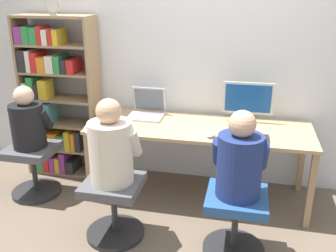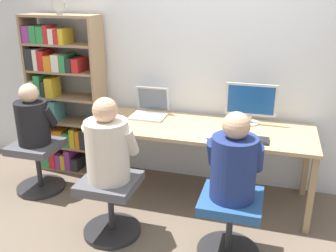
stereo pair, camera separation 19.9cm
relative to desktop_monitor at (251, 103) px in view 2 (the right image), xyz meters
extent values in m
plane|color=brown|center=(-0.41, -0.57, -0.90)|extent=(14.00, 14.00, 0.00)
cube|color=silver|center=(-0.41, 0.19, 0.40)|extent=(10.00, 0.05, 2.60)
cube|color=tan|center=(-0.41, -0.22, -0.21)|extent=(2.00, 0.70, 0.03)
cube|color=#9C7D56|center=(-1.37, -0.53, -0.56)|extent=(0.05, 0.05, 0.68)
cube|color=#9C7D56|center=(0.55, -0.53, -0.56)|extent=(0.05, 0.05, 0.68)
cube|color=#9C7D56|center=(-1.37, 0.09, -0.56)|extent=(0.05, 0.05, 0.68)
cube|color=#9C7D56|center=(0.55, 0.09, -0.56)|extent=(0.05, 0.05, 0.68)
cylinder|color=beige|center=(0.00, 0.00, -0.19)|extent=(0.18, 0.18, 0.01)
cylinder|color=beige|center=(0.00, 0.00, -0.15)|extent=(0.04, 0.04, 0.07)
cube|color=beige|center=(0.00, 0.00, 0.03)|extent=(0.46, 0.02, 0.30)
cube|color=#19478C|center=(0.00, -0.01, 0.03)|extent=(0.41, 0.01, 0.25)
cube|color=#B7B7BC|center=(-0.95, -0.10, -0.18)|extent=(0.33, 0.25, 0.02)
cube|color=gray|center=(-0.95, -0.10, -0.17)|extent=(0.29, 0.20, 0.00)
cube|color=#B7B7BC|center=(-0.95, 0.05, -0.05)|extent=(0.33, 0.06, 0.25)
cube|color=slate|center=(-0.95, 0.04, -0.05)|extent=(0.29, 0.04, 0.21)
cube|color=#232326|center=(-0.01, -0.42, -0.18)|extent=(0.41, 0.14, 0.02)
cube|color=black|center=(-0.01, -0.42, -0.17)|extent=(0.38, 0.11, 0.00)
ellipsoid|color=silver|center=(-0.29, -0.45, -0.17)|extent=(0.07, 0.11, 0.04)
cylinder|color=#262628|center=(-0.03, -0.98, -0.88)|extent=(0.47, 0.47, 0.04)
cylinder|color=#262628|center=(-0.03, -0.98, -0.67)|extent=(0.05, 0.05, 0.39)
cube|color=#234C84|center=(-0.03, -0.98, -0.44)|extent=(0.43, 0.42, 0.07)
cylinder|color=#262628|center=(-0.97, -0.98, -0.88)|extent=(0.47, 0.47, 0.04)
cylinder|color=#262628|center=(-0.97, -0.98, -0.67)|extent=(0.05, 0.05, 0.39)
cube|color=#4C4C51|center=(-0.97, -0.98, -0.44)|extent=(0.43, 0.42, 0.07)
cylinder|color=navy|center=(-0.03, -0.98, -0.18)|extent=(0.32, 0.32, 0.45)
sphere|color=tan|center=(-0.03, -0.98, 0.13)|extent=(0.19, 0.19, 0.19)
cylinder|color=navy|center=(-0.18, -0.91, -0.11)|extent=(0.09, 0.21, 0.26)
cylinder|color=navy|center=(0.12, -0.91, -0.11)|extent=(0.09, 0.21, 0.26)
cylinder|color=beige|center=(-0.97, -0.98, -0.17)|extent=(0.33, 0.33, 0.48)
sphere|color=tan|center=(-0.97, -0.98, 0.15)|extent=(0.19, 0.19, 0.19)
cylinder|color=beige|center=(-1.13, -0.91, -0.10)|extent=(0.09, 0.22, 0.27)
cylinder|color=beige|center=(-0.81, -0.91, -0.10)|extent=(0.09, 0.22, 0.27)
cube|color=#997A56|center=(-2.24, -0.01, -0.08)|extent=(0.02, 0.30, 1.64)
cube|color=#997A56|center=(-1.49, -0.01, -0.08)|extent=(0.02, 0.30, 1.64)
cube|color=#997A56|center=(-1.87, -0.01, -0.89)|extent=(0.73, 0.29, 0.02)
cube|color=#997A56|center=(-1.87, -0.01, -0.62)|extent=(0.73, 0.29, 0.02)
cube|color=#997A56|center=(-1.87, -0.01, -0.35)|extent=(0.73, 0.29, 0.02)
cube|color=#997A56|center=(-1.87, -0.01, -0.08)|extent=(0.73, 0.29, 0.02)
cube|color=#997A56|center=(-1.87, -0.01, 0.19)|extent=(0.73, 0.29, 0.02)
cube|color=#997A56|center=(-1.87, -0.01, 0.46)|extent=(0.73, 0.29, 0.02)
cube|color=#997A56|center=(-1.87, -0.01, 0.73)|extent=(0.73, 0.29, 0.02)
cube|color=#2D8C47|center=(-2.18, -0.04, -0.78)|extent=(0.08, 0.24, 0.20)
cube|color=#2D8C47|center=(-2.11, -0.03, -0.79)|extent=(0.05, 0.25, 0.17)
cube|color=red|center=(-2.05, -0.05, -0.79)|extent=(0.07, 0.20, 0.17)
cube|color=#8C338C|center=(-1.98, -0.04, -0.79)|extent=(0.06, 0.23, 0.16)
cube|color=gold|center=(-1.92, -0.04, -0.79)|extent=(0.05, 0.23, 0.16)
cube|color=#8C338C|center=(-1.86, -0.07, -0.76)|extent=(0.06, 0.18, 0.22)
cube|color=#262628|center=(-1.78, -0.04, -0.81)|extent=(0.08, 0.23, 0.14)
cube|color=#262628|center=(-2.19, -0.06, -0.50)|extent=(0.07, 0.19, 0.22)
cube|color=silver|center=(-2.12, -0.06, -0.53)|extent=(0.06, 0.20, 0.15)
cube|color=orange|center=(-2.04, -0.07, -0.53)|extent=(0.09, 0.17, 0.16)
cube|color=orange|center=(-1.95, -0.07, -0.52)|extent=(0.09, 0.17, 0.17)
cube|color=#2D8C47|center=(-1.86, -0.03, -0.53)|extent=(0.09, 0.25, 0.15)
cube|color=gold|center=(-1.78, -0.04, -0.50)|extent=(0.06, 0.23, 0.20)
cube|color=orange|center=(-1.72, -0.05, -0.51)|extent=(0.05, 0.21, 0.19)
cube|color=#262628|center=(-1.66, -0.06, -0.50)|extent=(0.05, 0.20, 0.21)
cube|color=#1E4C9E|center=(-2.18, -0.06, -0.25)|extent=(0.09, 0.19, 0.17)
cube|color=#2D8C47|center=(-2.11, -0.06, -0.26)|extent=(0.05, 0.18, 0.15)
cube|color=#1E4C9E|center=(-2.05, -0.07, -0.24)|extent=(0.05, 0.18, 0.19)
cube|color=teal|center=(-1.98, -0.05, -0.23)|extent=(0.07, 0.20, 0.22)
cube|color=silver|center=(-2.19, -0.06, 0.01)|extent=(0.05, 0.19, 0.15)
cube|color=#2D8C47|center=(-2.12, -0.03, 0.04)|extent=(0.07, 0.24, 0.21)
cube|color=#262628|center=(-2.06, -0.04, 0.01)|extent=(0.04, 0.23, 0.16)
cube|color=gold|center=(-1.99, -0.07, 0.03)|extent=(0.09, 0.16, 0.19)
cube|color=#262628|center=(-2.18, -0.05, 0.31)|extent=(0.08, 0.21, 0.21)
cube|color=silver|center=(-2.11, -0.03, 0.31)|extent=(0.05, 0.25, 0.21)
cube|color=red|center=(-2.05, -0.04, 0.30)|extent=(0.06, 0.23, 0.19)
cube|color=orange|center=(-1.98, -0.04, 0.28)|extent=(0.08, 0.23, 0.15)
cube|color=silver|center=(-1.89, -0.05, 0.28)|extent=(0.08, 0.21, 0.17)
cube|color=#2D8C47|center=(-1.81, -0.04, 0.29)|extent=(0.06, 0.24, 0.17)
cube|color=#262628|center=(-1.74, -0.03, 0.27)|extent=(0.06, 0.25, 0.14)
cube|color=red|center=(-1.67, -0.04, 0.27)|extent=(0.07, 0.23, 0.14)
cube|color=#8C338C|center=(-2.18, -0.04, 0.55)|extent=(0.08, 0.23, 0.16)
cube|color=#2D8C47|center=(-2.10, -0.06, 0.55)|extent=(0.07, 0.19, 0.17)
cube|color=#2D8C47|center=(-2.02, -0.04, 0.55)|extent=(0.08, 0.24, 0.16)
cube|color=red|center=(-1.96, -0.06, 0.56)|extent=(0.04, 0.20, 0.17)
cube|color=silver|center=(-1.90, -0.07, 0.54)|extent=(0.06, 0.18, 0.14)
cube|color=red|center=(-1.85, -0.05, 0.54)|extent=(0.04, 0.22, 0.14)
cube|color=gold|center=(-1.80, -0.05, 0.54)|extent=(0.05, 0.21, 0.15)
cube|color=#B2B2B7|center=(-1.81, -0.10, 0.75)|extent=(0.05, 0.03, 0.02)
cylinder|color=#B2B2B7|center=(-1.81, -0.10, 0.83)|extent=(0.15, 0.02, 0.15)
cylinder|color=silver|center=(-1.81, -0.11, 0.83)|extent=(0.12, 0.00, 0.12)
cylinder|color=#262628|center=(-1.95, -0.52, -0.88)|extent=(0.47, 0.47, 0.04)
cylinder|color=#262628|center=(-1.95, -0.52, -0.67)|extent=(0.05, 0.05, 0.39)
cube|color=#4C4C51|center=(-1.95, -0.52, -0.44)|extent=(0.43, 0.42, 0.07)
cylinder|color=black|center=(-1.95, -0.52, -0.20)|extent=(0.30, 0.30, 0.41)
sphere|color=beige|center=(-1.95, -0.52, 0.08)|extent=(0.18, 0.18, 0.18)
cylinder|color=black|center=(-2.09, -0.46, -0.14)|extent=(0.08, 0.19, 0.24)
cylinder|color=black|center=(-1.80, -0.46, -0.14)|extent=(0.08, 0.19, 0.24)
camera|label=1|loc=(-0.01, -3.37, 0.99)|focal=40.00mm
camera|label=2|loc=(0.18, -3.32, 0.99)|focal=40.00mm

